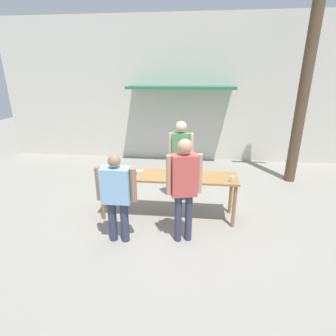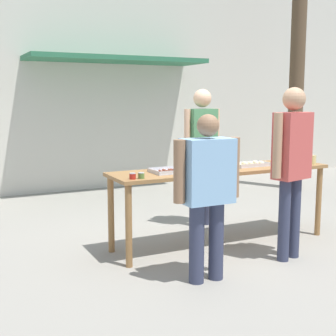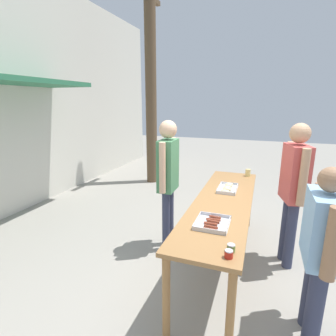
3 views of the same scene
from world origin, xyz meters
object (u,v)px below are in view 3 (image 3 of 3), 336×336
food_tray_sausages (212,223)px  person_customer_holding_hotdog (322,243)px  beer_cup (248,173)px  person_server_behind_table (168,173)px  food_tray_buns (228,188)px  person_customer_with_cup (294,183)px  utility_pole (151,81)px  condiment_jar_ketchup (231,248)px  condiment_jar_mustard (229,254)px

food_tray_sausages → person_customer_holding_hotdog: 0.94m
beer_cup → person_server_behind_table: size_ratio=0.06×
food_tray_sausages → beer_cup: beer_cup is taller
person_customer_holding_hotdog → food_tray_buns: bearing=-141.4°
food_tray_sausages → food_tray_buns: size_ratio=0.85×
beer_cup → person_customer_with_cup: size_ratio=0.06×
person_customer_with_cup → utility_pole: (2.77, 3.10, 1.45)m
food_tray_buns → person_customer_holding_hotdog: 1.49m
food_tray_sausages → food_tray_buns: food_tray_buns is taller
condiment_jar_ketchup → utility_pole: 5.21m
food_tray_sausages → person_customer_holding_hotdog: size_ratio=0.23×
person_server_behind_table → person_customer_holding_hotdog: (-0.95, -1.72, -0.20)m
condiment_jar_mustard → person_server_behind_table: size_ratio=0.04×
condiment_jar_mustard → person_customer_holding_hotdog: size_ratio=0.04×
condiment_jar_ketchup → beer_cup: bearing=0.3°
person_customer_with_cup → food_tray_buns: bearing=-107.5°
condiment_jar_mustard → condiment_jar_ketchup: (0.09, -0.01, 0.00)m
condiment_jar_mustard → condiment_jar_ketchup: bearing=-3.6°
condiment_jar_mustard → beer_cup: (2.42, 0.01, 0.03)m
condiment_jar_mustard → condiment_jar_ketchup: 0.09m
food_tray_buns → condiment_jar_mustard: size_ratio=6.55×
condiment_jar_mustard → person_customer_holding_hotdog: 0.84m
person_customer_with_cup → utility_pole: utility_pole is taller
beer_cup → person_customer_holding_hotdog: person_customer_holding_hotdog is taller
food_tray_sausages → person_server_behind_table: 1.21m
person_server_behind_table → utility_pole: utility_pole is taller
food_tray_buns → beer_cup: size_ratio=3.83×
person_customer_holding_hotdog → person_customer_with_cup: (1.11, 0.13, 0.18)m
person_server_behind_table → utility_pole: bearing=25.7°
beer_cup → utility_pole: bearing=52.7°
food_tray_sausages → person_server_behind_table: size_ratio=0.20×
condiment_jar_ketchup → utility_pole: bearing=30.8°
food_tray_sausages → beer_cup: size_ratio=3.24×
condiment_jar_ketchup → person_server_behind_table: bearing=37.7°
food_tray_buns → food_tray_sausages: bearing=180.0°
food_tray_sausages → person_customer_with_cup: size_ratio=0.20×
food_tray_sausages → person_server_behind_table: (0.90, 0.79, 0.21)m
food_tray_sausages → condiment_jar_mustard: (-0.51, -0.22, 0.02)m
condiment_jar_mustard → utility_pole: 5.28m
beer_cup → utility_pole: utility_pole is taller
person_customer_holding_hotdog → utility_pole: utility_pole is taller
person_server_behind_table → person_customer_holding_hotdog: 1.98m
food_tray_sausages → food_tray_buns: (1.11, -0.00, 0.01)m
food_tray_buns → person_server_behind_table: 0.84m
food_tray_buns → person_customer_with_cup: size_ratio=0.24×
condiment_jar_ketchup → person_customer_with_cup: 1.59m
condiment_jar_ketchup → food_tray_sausages: bearing=28.7°
utility_pole → person_server_behind_table: bearing=-152.7°
person_customer_with_cup → food_tray_sausages: bearing=-50.9°
condiment_jar_ketchup → person_customer_with_cup: person_customer_with_cup is taller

